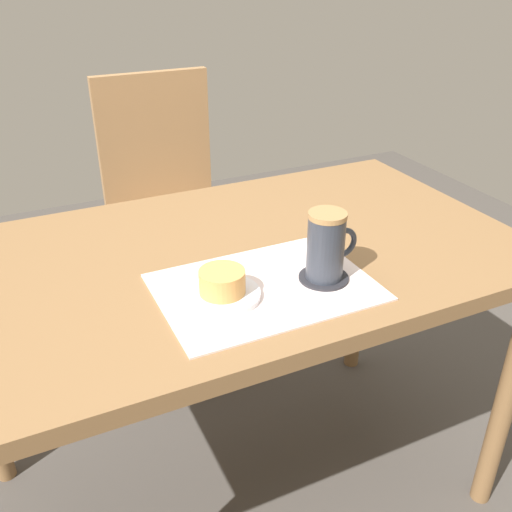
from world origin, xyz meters
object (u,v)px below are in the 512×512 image
Objects in this scene: wooden_chair at (170,209)px; coffee_mug at (327,245)px; pastry at (222,282)px; dining_table at (234,283)px; pastry_plate at (223,295)px.

coffee_mug is at bearing 91.89° from wooden_chair.
pastry is 0.21m from coffee_mug.
coffee_mug is (0.11, -0.19, 0.16)m from dining_table.
pastry is 0.63× the size of coffee_mug.
dining_table is at bearing 83.79° from wooden_chair.
wooden_chair is 6.80× the size of pastry_plate.
wooden_chair is at bearing 84.02° from dining_table.
pastry is (-0.09, -0.17, 0.12)m from dining_table.
wooden_chair is (0.08, 0.75, -0.13)m from dining_table.
pastry_plate is at bearing 180.00° from pastry.
wooden_chair reaches higher than coffee_mug.
wooden_chair reaches higher than dining_table.
dining_table is 8.98× the size of pastry_plate.
coffee_mug is at bearing -59.14° from dining_table.
wooden_chair is at bearing 79.30° from pastry.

